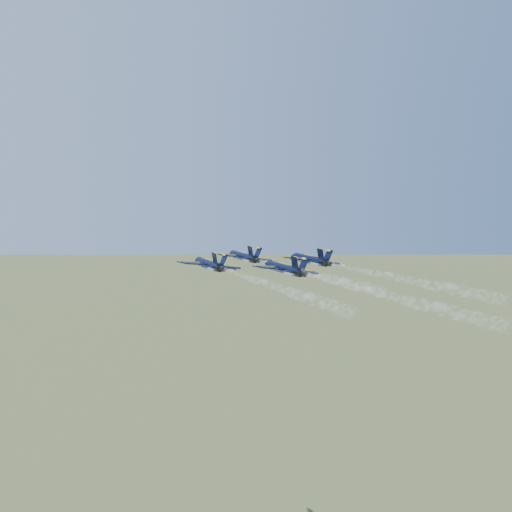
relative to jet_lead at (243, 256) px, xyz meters
name	(u,v)px	position (x,y,z in m)	size (l,w,h in m)	color
jet_lead	(243,256)	(0.00, 0.00, 0.00)	(12.93, 16.57, 3.77)	black
jet_left	(208,264)	(-11.66, -9.63, 0.00)	(12.93, 16.57, 3.77)	black
jet_right	(309,259)	(10.28, -11.23, 0.00)	(12.93, 16.57, 3.77)	black
jet_slot	(284,268)	(-1.34, -21.59, 0.00)	(12.93, 16.57, 3.77)	black
smoke_trail_lead	(322,278)	(-1.30, -34.94, 0.04)	(3.08, 45.01, 1.81)	white
smoke_trail_left	(287,292)	(-12.97, -44.57, 0.04)	(3.08, 45.01, 1.81)	white
smoke_trail_right	(418,283)	(8.97, -46.17, 0.04)	(3.08, 45.01, 1.81)	white
smoke_trail_slot	(402,301)	(-2.65, -56.53, 0.04)	(3.08, 45.01, 1.81)	white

